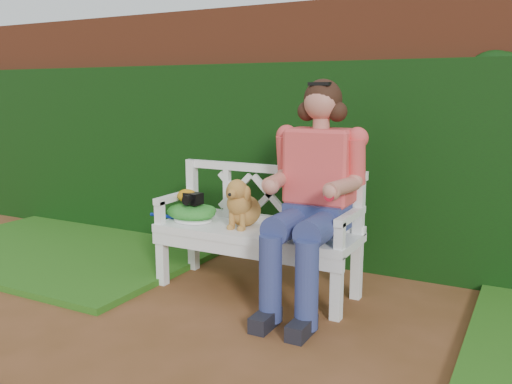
% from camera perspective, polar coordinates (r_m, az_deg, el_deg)
% --- Properties ---
extents(ground, '(60.00, 60.00, 0.00)m').
position_cam_1_polar(ground, '(3.28, -0.59, -15.95)').
color(ground, brown).
extents(brick_wall, '(10.00, 0.30, 2.20)m').
position_cam_1_polar(brick_wall, '(4.71, 10.55, 5.95)').
color(brick_wall, brown).
rests_on(brick_wall, ground).
extents(ivy_hedge, '(10.00, 0.18, 1.70)m').
position_cam_1_polar(ivy_hedge, '(4.52, 9.60, 2.62)').
color(ivy_hedge, '#0C3409').
rests_on(ivy_hedge, ground).
extents(grass_left, '(2.60, 2.00, 0.05)m').
position_cam_1_polar(grass_left, '(5.35, -18.98, -5.63)').
color(grass_left, '#1D4B11').
rests_on(grass_left, ground).
extents(garden_bench, '(1.59, 0.63, 0.48)m').
position_cam_1_polar(garden_bench, '(4.02, 0.00, -7.17)').
color(garden_bench, white).
rests_on(garden_bench, ground).
extents(seated_woman, '(0.96, 1.08, 1.59)m').
position_cam_1_polar(seated_woman, '(3.67, 6.40, 0.01)').
color(seated_woman, '#ED4D56').
rests_on(seated_woman, ground).
extents(dog, '(0.31, 0.38, 0.37)m').
position_cam_1_polar(dog, '(3.96, -1.36, -1.07)').
color(dog, olive).
rests_on(dog, garden_bench).
extents(tennis_racket, '(0.63, 0.41, 0.03)m').
position_cam_1_polar(tennis_racket, '(4.20, -6.98, -2.88)').
color(tennis_racket, white).
rests_on(tennis_racket, garden_bench).
extents(green_bag, '(0.48, 0.42, 0.14)m').
position_cam_1_polar(green_bag, '(4.22, -6.84, -2.04)').
color(green_bag, green).
rests_on(green_bag, garden_bench).
extents(camera_item, '(0.14, 0.11, 0.09)m').
position_cam_1_polar(camera_item, '(4.15, -6.63, -0.68)').
color(camera_item, black).
rests_on(camera_item, green_bag).
extents(baseball_glove, '(0.17, 0.13, 0.11)m').
position_cam_1_polar(baseball_glove, '(4.20, -7.24, -0.41)').
color(baseball_glove, '#C17C0F').
rests_on(baseball_glove, green_bag).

